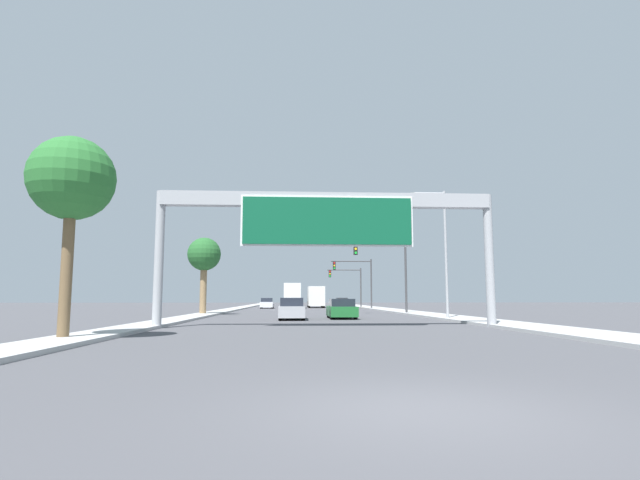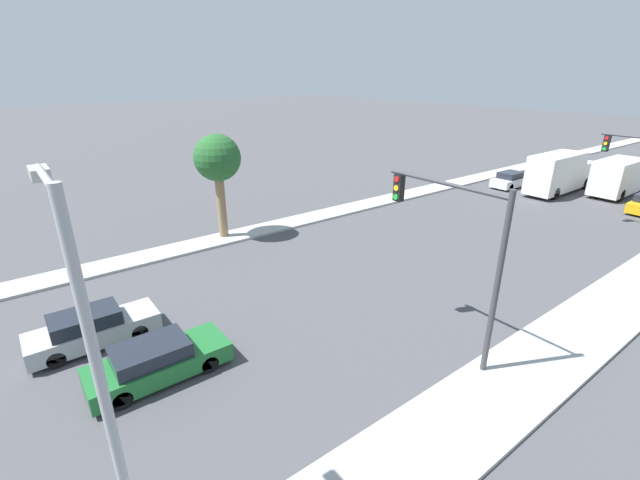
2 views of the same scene
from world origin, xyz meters
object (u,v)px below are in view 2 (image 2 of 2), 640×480
object	(u,v)px
truck_box_primary	(560,173)
car_mid_right	(92,329)
car_far_right	(157,361)
truck_box_secondary	(620,177)
car_far_center	(511,180)
street_lamp_right	(101,394)
traffic_light_near_intersection	(461,241)
palm_tree_background	(218,161)

from	to	relation	value
truck_box_primary	car_mid_right	bearing A→B (deg)	-90.00
car_far_right	truck_box_secondary	distance (m)	39.43
car_far_center	street_lamp_right	xyz separation A→B (m)	(13.56, -36.92, 4.43)
car_mid_right	traffic_light_near_intersection	bearing A→B (deg)	50.71
car_mid_right	street_lamp_right	size ratio (longest dim) A/B	0.54
car_far_right	car_mid_right	size ratio (longest dim) A/B	1.01
car_far_center	traffic_light_near_intersection	distance (m)	28.34
truck_box_primary	truck_box_secondary	xyz separation A→B (m)	(3.50, 3.35, -0.16)
car_far_center	traffic_light_near_intersection	bearing A→B (deg)	-64.24
car_far_center	traffic_light_near_intersection	xyz separation A→B (m)	(12.20, -25.29, 3.87)
truck_box_primary	truck_box_secondary	size ratio (longest dim) A/B	1.18
truck_box_primary	street_lamp_right	size ratio (longest dim) A/B	0.98
truck_box_primary	traffic_light_near_intersection	world-z (taller)	traffic_light_near_intersection
car_mid_right	palm_tree_background	world-z (taller)	palm_tree_background
truck_box_primary	palm_tree_background	xyz separation A→B (m)	(-7.54, -28.35, 3.25)
car_mid_right	car_far_center	bearing A→B (deg)	95.56
car_far_right	car_far_center	bearing A→B (deg)	101.46
truck_box_secondary	street_lamp_right	size ratio (longest dim) A/B	0.83
car_far_center	truck_box_secondary	world-z (taller)	truck_box_secondary
palm_tree_background	street_lamp_right	bearing A→B (deg)	-29.85
car_mid_right	truck_box_secondary	distance (m)	40.97
car_mid_right	street_lamp_right	distance (m)	11.03
truck_box_secondary	traffic_light_near_intersection	xyz separation A→B (m)	(5.20, -30.17, 2.96)
traffic_light_near_intersection	palm_tree_background	size ratio (longest dim) A/B	1.02
street_lamp_right	truck_box_secondary	bearing A→B (deg)	98.92
car_mid_right	street_lamp_right	xyz separation A→B (m)	(10.06, -0.99, 4.42)
palm_tree_background	car_mid_right	bearing A→B (deg)	-50.37
street_lamp_right	traffic_light_near_intersection	bearing A→B (deg)	96.67
car_far_right	truck_box_primary	distance (m)	36.26
palm_tree_background	traffic_light_near_intersection	bearing A→B (deg)	5.38
car_mid_right	truck_box_primary	distance (m)	37.47
car_far_center	palm_tree_background	xyz separation A→B (m)	(-4.04, -26.82, 4.33)
car_mid_right	palm_tree_background	size ratio (longest dim) A/B	0.71
street_lamp_right	car_mid_right	bearing A→B (deg)	174.36
car_far_center	truck_box_primary	size ratio (longest dim) A/B	0.49
truck_box_secondary	traffic_light_near_intersection	distance (m)	30.76
truck_box_secondary	palm_tree_background	size ratio (longest dim) A/B	1.10
traffic_light_near_intersection	palm_tree_background	bearing A→B (deg)	-174.62
street_lamp_right	truck_box_primary	bearing A→B (deg)	104.66
car_far_right	street_lamp_right	xyz separation A→B (m)	(6.56, -2.38, 4.45)
car_far_right	street_lamp_right	world-z (taller)	street_lamp_right
truck_box_secondary	palm_tree_background	world-z (taller)	palm_tree_background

